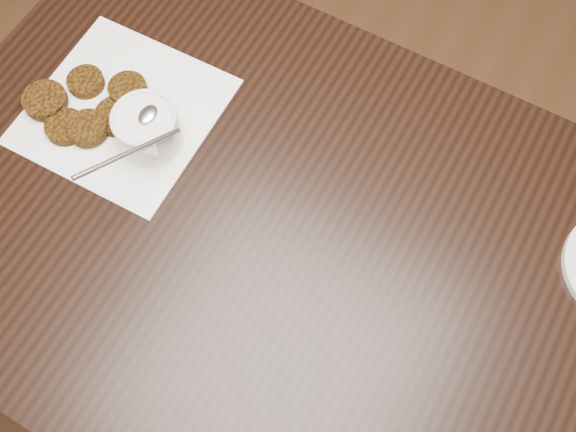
{
  "coord_description": "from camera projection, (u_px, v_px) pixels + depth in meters",
  "views": [
    {
      "loc": [
        0.21,
        -0.27,
        1.65
      ],
      "look_at": [
        0.03,
        0.05,
        0.8
      ],
      "focal_mm": 40.49,
      "sensor_mm": 36.0,
      "label": 1
    }
  ],
  "objects": [
    {
      "name": "napkin",
      "position": [
        123.0,
        111.0,
        1.06
      ],
      "size": [
        0.3,
        0.3,
        0.0
      ],
      "primitive_type": "cube",
      "rotation": [
        0.0,
        0.0,
        0.03
      ],
      "color": "white",
      "rests_on": "table"
    },
    {
      "name": "sauce_ramekin",
      "position": [
        143.0,
        117.0,
        0.97
      ],
      "size": [
        0.18,
        0.18,
        0.14
      ],
      "primitive_type": null,
      "rotation": [
        0.0,
        0.0,
        -0.43
      ],
      "color": "silver",
      "rests_on": "napkin"
    },
    {
      "name": "table",
      "position": [
        298.0,
        313.0,
        1.31
      ],
      "size": [
        1.26,
        0.81,
        0.75
      ],
      "primitive_type": "cube",
      "color": "black",
      "rests_on": "floor"
    },
    {
      "name": "floor",
      "position": [
        268.0,
        354.0,
        1.65
      ],
      "size": [
        4.0,
        4.0,
        0.0
      ],
      "primitive_type": "plane",
      "color": "#52311C",
      "rests_on": "ground"
    },
    {
      "name": "patty_cluster",
      "position": [
        89.0,
        109.0,
        1.04
      ],
      "size": [
        0.28,
        0.28,
        0.02
      ],
      "primitive_type": null,
      "rotation": [
        0.0,
        0.0,
        0.32
      ],
      "color": "#5D370C",
      "rests_on": "napkin"
    }
  ]
}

